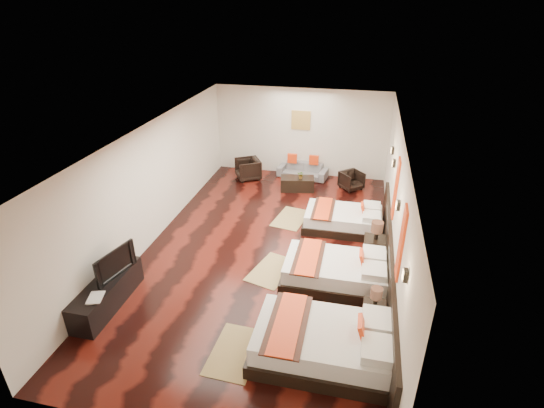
% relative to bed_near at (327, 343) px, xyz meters
% --- Properties ---
extents(floor, '(5.50, 9.50, 0.01)m').
position_rel_bed_near_xyz_m(floor, '(-1.70, 2.96, -0.31)').
color(floor, black).
rests_on(floor, ground).
extents(ceiling, '(5.50, 9.50, 0.01)m').
position_rel_bed_near_xyz_m(ceiling, '(-1.70, 2.96, 2.49)').
color(ceiling, white).
rests_on(ceiling, floor).
extents(back_wall, '(5.50, 0.01, 2.80)m').
position_rel_bed_near_xyz_m(back_wall, '(-1.70, 7.71, 1.09)').
color(back_wall, silver).
rests_on(back_wall, floor).
extents(left_wall, '(0.01, 9.50, 2.80)m').
position_rel_bed_near_xyz_m(left_wall, '(-4.45, 2.96, 1.09)').
color(left_wall, silver).
rests_on(left_wall, floor).
extents(right_wall, '(0.01, 9.50, 2.80)m').
position_rel_bed_near_xyz_m(right_wall, '(1.05, 2.96, 1.09)').
color(right_wall, silver).
rests_on(right_wall, floor).
extents(headboard_panel, '(0.08, 6.60, 0.90)m').
position_rel_bed_near_xyz_m(headboard_panel, '(1.01, 2.16, 0.14)').
color(headboard_panel, black).
rests_on(headboard_panel, floor).
extents(bed_near, '(2.35, 1.48, 0.90)m').
position_rel_bed_near_xyz_m(bed_near, '(0.00, 0.00, 0.00)').
color(bed_near, black).
rests_on(bed_near, floor).
extents(bed_mid, '(2.15, 1.35, 0.82)m').
position_rel_bed_near_xyz_m(bed_mid, '(-0.00, 2.05, -0.03)').
color(bed_mid, black).
rests_on(bed_mid, floor).
extents(bed_far, '(1.96, 1.23, 0.75)m').
position_rel_bed_near_xyz_m(bed_far, '(-0.00, 4.34, -0.05)').
color(bed_far, black).
rests_on(bed_far, floor).
extents(nightstand_a, '(0.40, 0.40, 0.79)m').
position_rel_bed_near_xyz_m(nightstand_a, '(0.75, 0.98, -0.03)').
color(nightstand_a, black).
rests_on(nightstand_a, floor).
extents(nightstand_b, '(0.48, 0.48, 0.96)m').
position_rel_bed_near_xyz_m(nightstand_b, '(0.75, 3.08, 0.03)').
color(nightstand_b, black).
rests_on(nightstand_b, floor).
extents(jute_mat_near, '(0.80, 1.23, 0.01)m').
position_rel_bed_near_xyz_m(jute_mat_near, '(-1.49, -0.22, -0.30)').
color(jute_mat_near, '#9B824F').
rests_on(jute_mat_near, floor).
extents(jute_mat_mid, '(1.05, 1.36, 0.01)m').
position_rel_bed_near_xyz_m(jute_mat_mid, '(-1.38, 2.16, -0.30)').
color(jute_mat_mid, '#9B824F').
rests_on(jute_mat_mid, floor).
extents(jute_mat_far, '(0.96, 1.32, 0.01)m').
position_rel_bed_near_xyz_m(jute_mat_far, '(-1.41, 4.55, -0.30)').
color(jute_mat_far, '#9B824F').
rests_on(jute_mat_far, floor).
extents(tv_console, '(0.50, 1.80, 0.55)m').
position_rel_bed_near_xyz_m(tv_console, '(-4.20, 0.39, -0.03)').
color(tv_console, black).
rests_on(tv_console, floor).
extents(tv, '(0.34, 0.97, 0.56)m').
position_rel_bed_near_xyz_m(tv, '(-4.15, 0.64, 0.52)').
color(tv, black).
rests_on(tv, tv_console).
extents(book, '(0.34, 0.40, 0.03)m').
position_rel_bed_near_xyz_m(book, '(-4.20, -0.12, 0.26)').
color(book, black).
rests_on(book, tv_console).
extents(figurine, '(0.40, 0.40, 0.36)m').
position_rel_bed_near_xyz_m(figurine, '(-4.20, 1.14, 0.42)').
color(figurine, brown).
rests_on(figurine, tv_console).
extents(sofa, '(1.67, 0.86, 0.46)m').
position_rel_bed_near_xyz_m(sofa, '(-1.55, 7.41, -0.07)').
color(sofa, slate).
rests_on(sofa, floor).
extents(armchair_left, '(0.99, 0.99, 0.67)m').
position_rel_bed_near_xyz_m(armchair_left, '(-3.24, 6.88, 0.03)').
color(armchair_left, black).
rests_on(armchair_left, floor).
extents(armchair_right, '(0.85, 0.85, 0.56)m').
position_rel_bed_near_xyz_m(armchair_right, '(0.05, 6.81, -0.03)').
color(armchair_right, black).
rests_on(armchair_right, floor).
extents(coffee_table, '(1.07, 0.67, 0.40)m').
position_rel_bed_near_xyz_m(coffee_table, '(-1.55, 6.39, -0.11)').
color(coffee_table, black).
rests_on(coffee_table, floor).
extents(table_plant, '(0.27, 0.25, 0.24)m').
position_rel_bed_near_xyz_m(table_plant, '(-1.44, 6.33, 0.21)').
color(table_plant, '#2A6220').
rests_on(table_plant, coffee_table).
extents(orange_panel_a, '(0.04, 0.40, 1.30)m').
position_rel_bed_near_xyz_m(orange_panel_a, '(1.03, 1.06, 1.39)').
color(orange_panel_a, '#D86014').
rests_on(orange_panel_a, right_wall).
extents(orange_panel_b, '(0.04, 0.40, 1.30)m').
position_rel_bed_near_xyz_m(orange_panel_b, '(1.03, 3.26, 1.39)').
color(orange_panel_b, '#D86014').
rests_on(orange_panel_b, right_wall).
extents(sconce_near, '(0.07, 0.12, 0.18)m').
position_rel_bed_near_xyz_m(sconce_near, '(1.00, -0.04, 1.54)').
color(sconce_near, black).
rests_on(sconce_near, right_wall).
extents(sconce_mid, '(0.07, 0.12, 0.18)m').
position_rel_bed_near_xyz_m(sconce_mid, '(1.00, 2.16, 1.54)').
color(sconce_mid, black).
rests_on(sconce_mid, right_wall).
extents(sconce_far, '(0.07, 0.12, 0.18)m').
position_rel_bed_near_xyz_m(sconce_far, '(1.00, 4.36, 1.54)').
color(sconce_far, black).
rests_on(sconce_far, right_wall).
extents(sconce_lounge, '(0.07, 0.12, 0.18)m').
position_rel_bed_near_xyz_m(sconce_lounge, '(1.00, 5.26, 1.54)').
color(sconce_lounge, black).
rests_on(sconce_lounge, right_wall).
extents(gold_artwork, '(0.60, 0.04, 0.60)m').
position_rel_bed_near_xyz_m(gold_artwork, '(-1.70, 7.69, 1.49)').
color(gold_artwork, '#AD873F').
rests_on(gold_artwork, back_wall).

